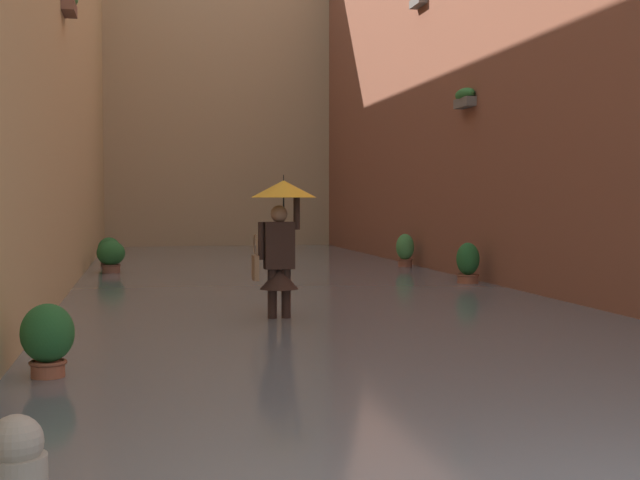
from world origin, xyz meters
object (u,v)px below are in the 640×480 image
person_wading (281,229)px  potted_plant_near_left (405,252)px  potted_plant_near_right (111,257)px  potted_plant_mid_left (468,267)px  potted_plant_mid_right (48,342)px  potted_plant_far_right (109,253)px

person_wading → potted_plant_near_left: (-4.11, -7.76, -0.82)m
potted_plant_near_left → potted_plant_near_right: (6.49, 0.31, -0.01)m
potted_plant_mid_left → person_wading: bearing=43.2°
potted_plant_near_left → potted_plant_near_right: potted_plant_near_left is taller
person_wading → potted_plant_mid_right: size_ratio=2.51×
person_wading → potted_plant_mid_left: size_ratio=2.21×
potted_plant_mid_left → potted_plant_near_left: 3.94m
potted_plant_mid_right → potted_plant_far_right: bearing=-90.2°
person_wading → potted_plant_far_right: bearing=-75.8°
potted_plant_far_right → potted_plant_mid_left: potted_plant_mid_left is taller
person_wading → potted_plant_mid_right: 4.17m
potted_plant_far_right → potted_plant_mid_right: (0.04, 13.12, 0.03)m
potted_plant_far_right → potted_plant_mid_left: 8.96m
potted_plant_near_left → potted_plant_near_right: bearing=2.7°
potted_plant_mid_right → potted_plant_mid_left: potted_plant_mid_left is taller
person_wading → potted_plant_near_left: 8.82m
potted_plant_mid_right → potted_plant_mid_left: bearing=-133.3°
potted_plant_far_right → potted_plant_near_left: 6.96m
potted_plant_far_right → potted_plant_near_right: 2.47m
potted_plant_far_right → potted_plant_near_right: potted_plant_near_right is taller
potted_plant_far_right → potted_plant_near_right: bearing=92.9°
potted_plant_far_right → potted_plant_mid_right: bearing=89.8°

